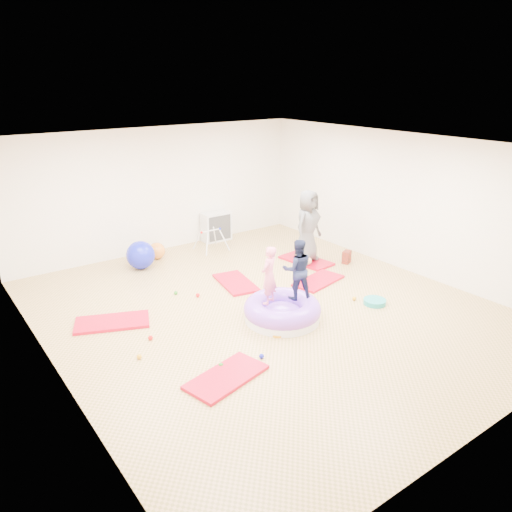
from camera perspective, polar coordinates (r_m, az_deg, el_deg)
room at (r=8.23m, az=1.23°, el=2.69°), size 7.01×8.01×2.81m
gym_mat_front_left at (r=6.91m, az=-3.40°, el=-13.64°), size 1.24×0.82×0.05m
gym_mat_mid_left at (r=8.59m, az=-16.12°, el=-7.28°), size 1.32×1.00×0.05m
gym_mat_center_back at (r=9.77m, az=-2.33°, el=-3.07°), size 0.76×1.21×0.05m
gym_mat_right at (r=9.93m, az=7.13°, el=-2.83°), size 1.17×0.76×0.04m
gym_mat_rear_right at (r=10.96m, az=5.75°, el=-0.53°), size 0.72×1.22×0.05m
inflatable_cushion at (r=8.34m, az=3.01°, el=-6.30°), size 1.29×1.29×0.41m
child_pink at (r=8.02m, az=1.50°, el=-1.89°), size 0.42×0.37×0.98m
child_navy at (r=8.20m, az=4.76°, el=-1.22°), size 0.63×0.58×1.04m
adult_caregiver at (r=10.68m, az=5.93°, el=3.44°), size 0.86×0.68×1.55m
infant at (r=10.63m, az=5.55°, el=-0.47°), size 0.33×0.34×0.20m
ball_pit_balls at (r=8.30m, az=-3.43°, el=-7.37°), size 4.03×2.79×0.07m
exercise_ball_blue at (r=10.71m, az=-13.06°, el=0.11°), size 0.60×0.60×0.60m
exercise_ball_orange at (r=11.25m, az=-11.26°, el=0.59°), size 0.37×0.37×0.37m
infant_play_gym at (r=11.53m, az=-5.17°, el=2.18°), size 0.66×0.62×0.50m
cube_shelf at (r=12.26m, az=-4.55°, el=3.38°), size 0.71×0.35×0.71m
balance_disc at (r=9.17m, az=13.41°, el=-5.10°), size 0.40×0.40×0.09m
backpack at (r=10.98m, az=10.32°, el=-0.11°), size 0.27×0.23×0.27m
yellow_toy at (r=7.93m, az=2.49°, el=-8.91°), size 0.21×0.21×0.03m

